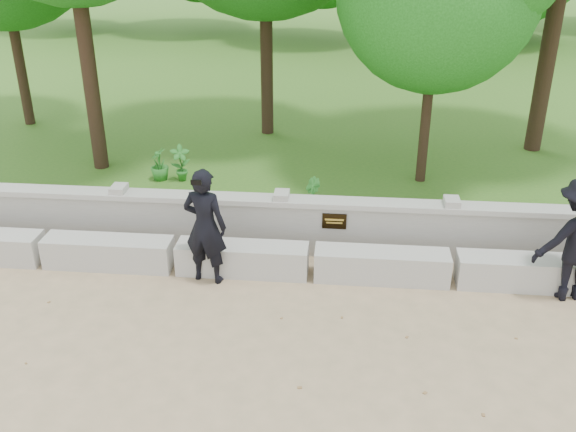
% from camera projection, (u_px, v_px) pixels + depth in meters
% --- Properties ---
extents(ground, '(80.00, 80.00, 0.00)m').
position_uv_depth(ground, '(301.00, 358.00, 7.58)').
color(ground, tan).
rests_on(ground, ground).
extents(lawn, '(40.00, 22.00, 0.25)m').
position_uv_depth(lawn, '(336.00, 75.00, 20.11)').
color(lawn, '#34631E').
rests_on(lawn, ground).
extents(concrete_bench, '(11.90, 0.45, 0.45)m').
position_uv_depth(concrete_bench, '(311.00, 262.00, 9.19)').
color(concrete_bench, '#B0ADA6').
rests_on(concrete_bench, ground).
extents(parapet_wall, '(12.50, 0.35, 0.90)m').
position_uv_depth(parapet_wall, '(314.00, 226.00, 9.72)').
color(parapet_wall, '#A5A39C').
rests_on(parapet_wall, ground).
extents(man_main, '(0.69, 0.63, 1.70)m').
position_uv_depth(man_main, '(205.00, 226.00, 8.84)').
color(man_main, black).
rests_on(man_main, ground).
extents(shrub_a, '(0.43, 0.36, 0.69)m').
position_uv_depth(shrub_a, '(181.00, 163.00, 11.78)').
color(shrub_a, '#2D7929').
rests_on(shrub_a, lawn).
extents(shrub_b, '(0.34, 0.39, 0.63)m').
position_uv_depth(shrub_b, '(311.00, 197.00, 10.45)').
color(shrub_b, '#2D7929').
rests_on(shrub_b, lawn).
extents(shrub_d, '(0.37, 0.40, 0.61)m').
position_uv_depth(shrub_d, '(159.00, 164.00, 11.84)').
color(shrub_d, '#2D7929').
rests_on(shrub_d, lawn).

